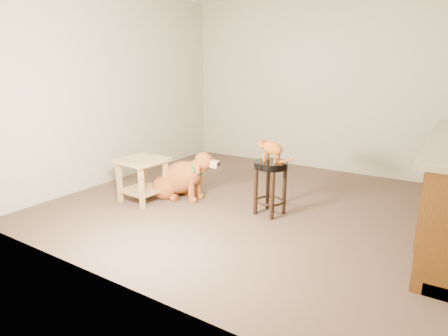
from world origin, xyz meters
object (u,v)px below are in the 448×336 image
Objects in this scene: golden_retriever at (181,179)px; side_table at (142,173)px; padded_stool at (270,177)px; tabby_kitten at (271,148)px.

side_table is at bearing -140.87° from golden_retriever.
padded_stool is 0.58× the size of golden_retriever.
golden_retriever reaches higher than side_table.
golden_retriever is 2.41× the size of tabby_kitten.
tabby_kitten is (1.45, 0.43, 0.39)m from side_table.
tabby_kitten is (1.14, 0.11, 0.49)m from golden_retriever.
golden_retriever is (-1.15, -0.11, -0.18)m from padded_stool.
tabby_kitten reaches higher than padded_stool.
side_table is 0.52× the size of golden_retriever.
side_table is 1.56m from tabby_kitten.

